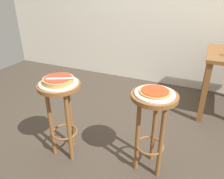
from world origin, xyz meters
name	(u,v)px	position (x,y,z in m)	size (l,w,h in m)	color
ground_plane	(131,140)	(0.00, 0.00, 0.00)	(6.00, 6.00, 0.00)	#42382D
stool_foreground	(61,105)	(-0.52, -0.43, 0.54)	(0.36, 0.36, 0.74)	brown
serving_plate_foreground	(59,83)	(-0.52, -0.43, 0.75)	(0.32, 0.32, 0.01)	silver
pizza_foreground	(58,80)	(-0.52, -0.43, 0.77)	(0.26, 0.26, 0.05)	tan
stool_middle	(153,117)	(0.26, -0.29, 0.54)	(0.36, 0.36, 0.74)	brown
serving_plate_middle	(155,94)	(0.26, -0.29, 0.75)	(0.31, 0.31, 0.01)	white
pizza_middle	(155,92)	(0.26, -0.29, 0.76)	(0.24, 0.24, 0.02)	tan
pizza_server_knife	(60,78)	(-0.49, -0.45, 0.80)	(0.22, 0.02, 0.01)	silver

